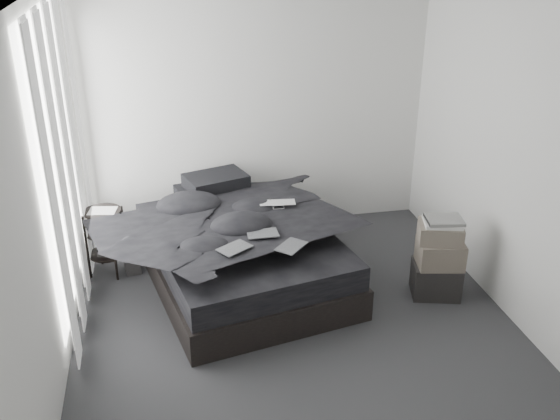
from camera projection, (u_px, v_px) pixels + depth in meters
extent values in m
cube|color=#2F3032|center=(299.00, 334.00, 5.08)|extent=(3.60, 4.20, 0.01)
cube|color=white|center=(305.00, 0.00, 3.99)|extent=(3.60, 4.20, 0.01)
cube|color=silver|center=(255.00, 109.00, 6.40)|extent=(3.60, 0.01, 2.60)
cube|color=silver|center=(414.00, 373.00, 2.67)|extent=(3.60, 0.01, 2.60)
cube|color=silver|center=(43.00, 207.00, 4.21)|extent=(0.01, 4.20, 2.60)
cube|color=silver|center=(526.00, 169.00, 4.86)|extent=(0.01, 4.20, 2.60)
cube|color=white|center=(60.00, 156.00, 4.99)|extent=(0.02, 2.00, 2.30)
cube|color=white|center=(68.00, 163.00, 5.03)|extent=(0.06, 2.12, 2.48)
cube|color=black|center=(242.00, 267.00, 5.78)|extent=(1.95, 2.34, 0.28)
cube|color=black|center=(241.00, 243.00, 5.67)|extent=(1.88, 2.27, 0.22)
imported|color=black|center=(243.00, 223.00, 5.53)|extent=(1.85, 2.04, 0.24)
cube|color=black|center=(209.00, 194.00, 6.25)|extent=(0.70, 0.54, 0.14)
cube|color=black|center=(216.00, 181.00, 6.20)|extent=(0.68, 0.56, 0.13)
imported|color=silver|center=(278.00, 198.00, 5.70)|extent=(0.35, 0.25, 0.03)
cube|color=black|center=(234.00, 240.00, 4.97)|extent=(0.31, 0.29, 0.01)
cube|color=black|center=(262.00, 225.00, 5.20)|extent=(0.26, 0.17, 0.01)
cube|color=black|center=(291.00, 237.00, 4.99)|extent=(0.30, 0.31, 0.01)
cylinder|color=black|center=(106.00, 242.00, 5.85)|extent=(0.44, 0.44, 0.64)
cube|color=white|center=(103.00, 211.00, 5.70)|extent=(0.27, 0.22, 0.01)
cube|color=black|center=(132.00, 264.00, 5.97)|extent=(0.18, 0.23, 0.14)
cube|color=black|center=(436.00, 279.00, 5.57)|extent=(0.48, 0.42, 0.30)
cube|color=#61584D|center=(440.00, 253.00, 5.44)|extent=(0.44, 0.37, 0.23)
cube|color=#61584D|center=(440.00, 233.00, 5.37)|extent=(0.44, 0.40, 0.16)
cube|color=silver|center=(443.00, 222.00, 5.33)|extent=(0.37, 0.32, 0.03)
cube|color=silver|center=(444.00, 220.00, 5.31)|extent=(0.34, 0.29, 0.03)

